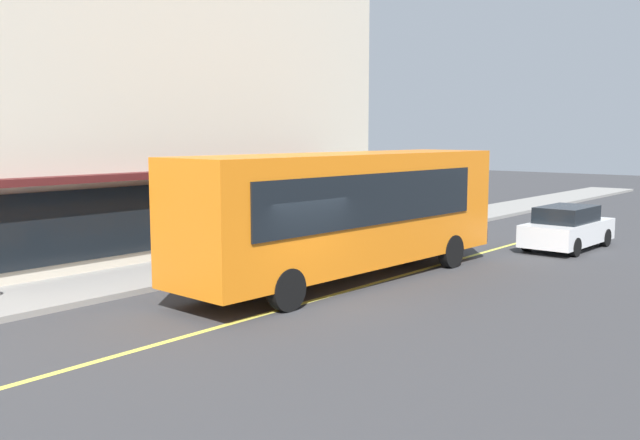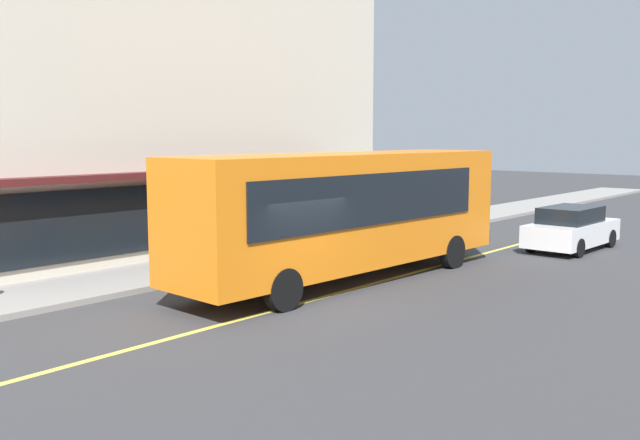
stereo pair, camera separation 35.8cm
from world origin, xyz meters
TOP-DOWN VIEW (x-y plane):
  - ground at (0.00, 0.00)m, footprint 120.00×120.00m
  - sidewalk at (0.00, 5.21)m, footprint 80.00×2.94m
  - lane_centre_stripe at (0.00, 0.00)m, footprint 36.00×0.16m
  - storefront_building at (1.57, 11.38)m, footprint 20.72×10.02m
  - bus at (2.95, 0.80)m, footprint 11.22×2.95m
  - traffic_light at (7.73, 4.48)m, footprint 0.30×0.52m
  - car_white at (12.04, -1.89)m, footprint 4.34×1.95m

SIDE VIEW (x-z plane):
  - ground at x=0.00m, z-range 0.00..0.00m
  - lane_centre_stripe at x=0.00m, z-range 0.00..0.01m
  - sidewalk at x=0.00m, z-range 0.00..0.15m
  - car_white at x=12.04m, z-range -0.02..1.50m
  - bus at x=2.95m, z-range 0.24..3.74m
  - traffic_light at x=7.73m, z-range 0.93..4.13m
  - storefront_building at x=1.57m, z-range -0.01..13.30m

